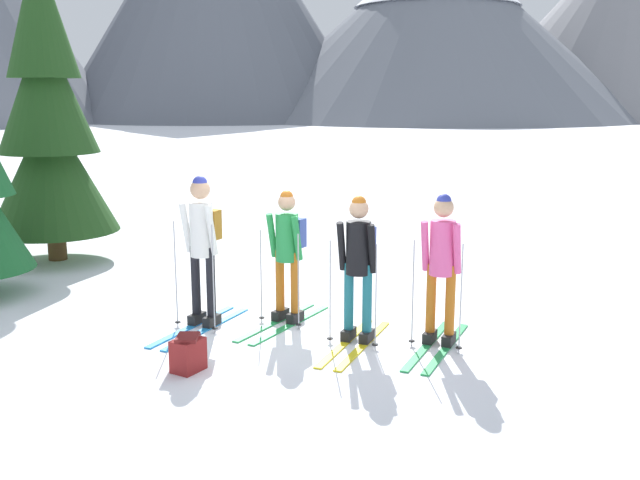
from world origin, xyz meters
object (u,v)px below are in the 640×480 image
skier_in_white (202,241)px  skier_in_pink (442,261)px  skier_in_black (359,261)px  skier_in_green (288,249)px  pine_tree_mid (48,121)px  backpack_on_snow_front (188,354)px

skier_in_white → skier_in_pink: size_ratio=1.06×
skier_in_pink → skier_in_white: bearing=167.6°
skier_in_black → skier_in_pink: size_ratio=0.99×
skier_in_green → skier_in_pink: skier_in_pink is taller
pine_tree_mid → skier_in_green: bearing=-38.6°
skier_in_green → skier_in_pink: bearing=-24.0°
pine_tree_mid → backpack_on_snow_front: size_ratio=12.91×
pine_tree_mid → skier_in_black: bearing=-38.8°
skier_in_white → skier_in_pink: (2.79, -0.61, -0.08)m
skier_in_green → skier_in_pink: size_ratio=0.95×
backpack_on_snow_front → skier_in_pink: bearing=17.6°
skier_in_black → backpack_on_snow_front: bearing=-152.2°
skier_in_white → skier_in_pink: skier_in_white is taller
skier_in_white → skier_in_black: skier_in_white is taller
skier_in_white → skier_in_black: size_ratio=1.07×
skier_in_green → pine_tree_mid: bearing=141.4°
skier_in_black → skier_in_pink: skier_in_pink is taller
skier_in_white → skier_in_green: bearing=9.8°
skier_in_pink → backpack_on_snow_front: size_ratio=4.39×
skier_in_white → backpack_on_snow_front: bearing=-86.5°
pine_tree_mid → skier_in_white: bearing=-48.0°
backpack_on_snow_front → skier_in_green: bearing=60.7°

